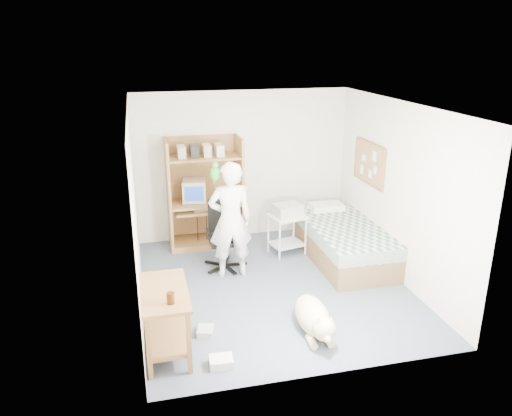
% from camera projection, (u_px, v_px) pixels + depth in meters
% --- Properties ---
extents(floor, '(4.00, 4.00, 0.00)m').
position_uv_depth(floor, '(273.00, 286.00, 7.00)').
color(floor, '#4A5765').
rests_on(floor, ground).
extents(wall_back, '(3.60, 0.02, 2.50)m').
position_uv_depth(wall_back, '(243.00, 165.00, 8.43)').
color(wall_back, silver).
rests_on(wall_back, floor).
extents(wall_right, '(0.02, 4.00, 2.50)m').
position_uv_depth(wall_right, '(398.00, 192.00, 6.99)').
color(wall_right, silver).
rests_on(wall_right, floor).
extents(wall_left, '(0.02, 4.00, 2.50)m').
position_uv_depth(wall_left, '(135.00, 212.00, 6.19)').
color(wall_left, silver).
rests_on(wall_left, floor).
extents(ceiling, '(3.60, 4.00, 0.02)m').
position_uv_depth(ceiling, '(276.00, 106.00, 6.19)').
color(ceiling, white).
rests_on(ceiling, wall_back).
extents(computer_hutch, '(1.20, 0.63, 1.80)m').
position_uv_depth(computer_hutch, '(205.00, 197.00, 8.17)').
color(computer_hutch, brown).
rests_on(computer_hutch, floor).
extents(bed, '(1.02, 2.02, 0.66)m').
position_uv_depth(bed, '(344.00, 242.00, 7.76)').
color(bed, brown).
rests_on(bed, floor).
extents(side_desk, '(0.50, 1.00, 0.75)m').
position_uv_depth(side_desk, '(165.00, 312.00, 5.39)').
color(side_desk, brown).
rests_on(side_desk, floor).
extents(corkboard, '(0.04, 0.94, 0.66)m').
position_uv_depth(corkboard, '(369.00, 163.00, 7.75)').
color(corkboard, olive).
rests_on(corkboard, wall_right).
extents(office_chair, '(0.58, 0.58, 1.03)m').
position_uv_depth(office_chair, '(224.00, 244.00, 7.48)').
color(office_chair, black).
rests_on(office_chair, floor).
extents(person, '(0.62, 0.41, 1.70)m').
position_uv_depth(person, '(230.00, 220.00, 7.05)').
color(person, white).
rests_on(person, floor).
extents(parrot, '(0.13, 0.22, 0.34)m').
position_uv_depth(parrot, '(215.00, 172.00, 6.79)').
color(parrot, '#148D21').
rests_on(parrot, person).
extents(dog, '(0.42, 1.17, 0.44)m').
position_uv_depth(dog, '(314.00, 317.00, 5.85)').
color(dog, beige).
rests_on(dog, floor).
extents(printer_cart, '(0.63, 0.55, 0.65)m').
position_uv_depth(printer_cart, '(287.00, 228.00, 7.92)').
color(printer_cart, silver).
rests_on(printer_cart, floor).
extents(printer, '(0.48, 0.41, 0.18)m').
position_uv_depth(printer, '(287.00, 210.00, 7.82)').
color(printer, '#A5A5A1').
rests_on(printer, printer_cart).
extents(crt_monitor, '(0.42, 0.44, 0.35)m').
position_uv_depth(crt_monitor, '(194.00, 190.00, 8.11)').
color(crt_monitor, beige).
rests_on(crt_monitor, computer_hutch).
extents(keyboard, '(0.47, 0.22, 0.03)m').
position_uv_depth(keyboard, '(207.00, 209.00, 8.08)').
color(keyboard, beige).
rests_on(keyboard, computer_hutch).
extents(pencil_cup, '(0.08, 0.08, 0.12)m').
position_uv_depth(pencil_cup, '(225.00, 197.00, 8.16)').
color(pencil_cup, gold).
rests_on(pencil_cup, computer_hutch).
extents(drink_glass, '(0.08, 0.08, 0.12)m').
position_uv_depth(drink_glass, '(170.00, 298.00, 5.03)').
color(drink_glass, '#3C1909').
rests_on(drink_glass, side_desk).
extents(floor_box_a, '(0.26, 0.22, 0.10)m').
position_uv_depth(floor_box_a, '(221.00, 362.00, 5.28)').
color(floor_box_a, white).
rests_on(floor_box_a, floor).
extents(floor_box_b, '(0.23, 0.26, 0.08)m').
position_uv_depth(floor_box_b, '(205.00, 331.00, 5.85)').
color(floor_box_b, '#B2B2AD').
rests_on(floor_box_b, floor).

